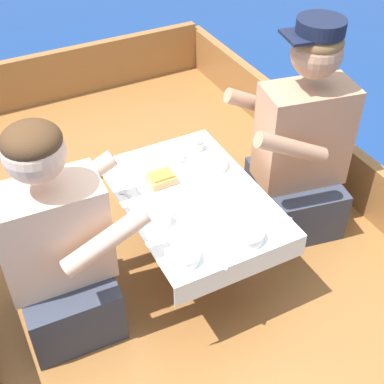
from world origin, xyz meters
TOP-DOWN VIEW (x-y plane):
  - ground_plane at (0.00, 0.00)m, footprint 60.00×60.00m
  - boat_deck at (0.00, 0.00)m, footprint 1.97×3.41m
  - gunwale_starboard at (0.95, 0.00)m, footprint 0.06×3.41m
  - bow_coaming at (0.00, 1.68)m, footprint 1.85×0.06m
  - cockpit_table at (0.00, -0.08)m, footprint 0.57×0.83m
  - person_port at (-0.58, -0.11)m, footprint 0.53×0.45m
  - person_starboard at (0.58, -0.04)m, footprint 0.57×0.52m
  - plate_sandwich at (-0.08, 0.04)m, footprint 0.22×0.22m
  - plate_bread at (0.06, -0.19)m, footprint 0.19×0.19m
  - sandwich at (-0.08, 0.04)m, footprint 0.12×0.09m
  - bowl_port_near at (0.07, -0.39)m, footprint 0.15×0.15m
  - bowl_starboard_near at (-0.20, -0.38)m, footprint 0.13×0.13m
  - bowl_center_far at (0.17, 0.05)m, footprint 0.13×0.13m
  - coffee_cup_port at (-0.18, -0.18)m, footprint 0.10×0.07m
  - coffee_cup_starboard at (0.05, 0.17)m, footprint 0.09×0.07m
  - tin_can at (0.17, 0.21)m, footprint 0.07×0.07m
  - utensil_spoon_center at (-0.23, 0.03)m, footprint 0.08×0.16m
  - utensil_spoon_starboard at (-0.03, 0.27)m, footprint 0.13×0.13m
  - utensil_spoon_port at (-0.00, -0.43)m, footprint 0.14×0.12m
  - utensil_knife_starboard at (0.21, -0.42)m, footprint 0.16×0.09m

SIDE VIEW (x-z plane):
  - ground_plane at x=0.00m, z-range 0.00..0.00m
  - boat_deck at x=0.00m, z-range 0.00..0.27m
  - gunwale_starboard at x=0.95m, z-range 0.27..0.56m
  - bow_coaming at x=0.00m, z-range 0.27..0.60m
  - cockpit_table at x=0.00m, z-range 0.43..0.84m
  - person_port at x=-0.58m, z-range 0.18..1.13m
  - utensil_knife_starboard at x=0.21m, z-range 0.68..0.68m
  - utensil_spoon_center at x=-0.23m, z-range 0.68..0.68m
  - utensil_spoon_starboard at x=-0.03m, z-range 0.68..0.68m
  - utensil_spoon_port at x=0.00m, z-range 0.68..0.68m
  - plate_sandwich at x=-0.08m, z-range 0.68..0.69m
  - plate_bread at x=0.06m, z-range 0.68..0.69m
  - person_starboard at x=0.58m, z-range 0.18..1.22m
  - bowl_port_near at x=0.07m, z-range 0.68..0.72m
  - bowl_starboard_near at x=-0.20m, z-range 0.68..0.72m
  - bowl_center_far at x=0.17m, z-range 0.68..0.72m
  - tin_can at x=0.17m, z-range 0.68..0.73m
  - coffee_cup_starboard at x=0.05m, z-range 0.68..0.73m
  - coffee_cup_port at x=-0.18m, z-range 0.68..0.74m
  - sandwich at x=-0.08m, z-range 0.68..0.73m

